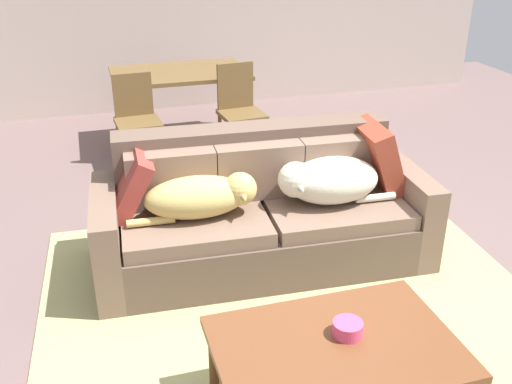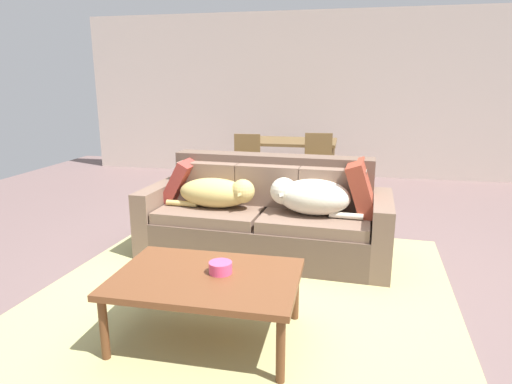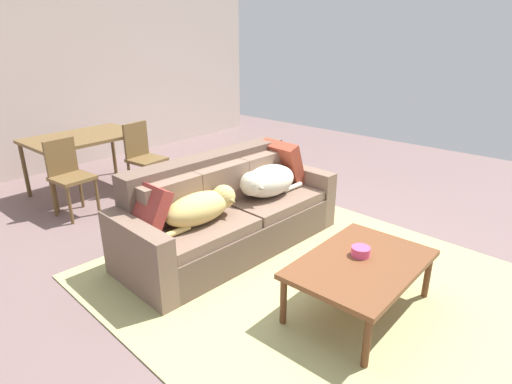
{
  "view_description": "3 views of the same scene",
  "coord_description": "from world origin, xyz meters",
  "px_view_note": "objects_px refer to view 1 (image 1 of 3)",
  "views": [
    {
      "loc": [
        -1.17,
        -3.19,
        2.21
      ],
      "look_at": [
        -0.17,
        0.21,
        0.53
      ],
      "focal_mm": 41.48,
      "sensor_mm": 36.0,
      "label": 1
    },
    {
      "loc": [
        0.57,
        -3.57,
        1.55
      ],
      "look_at": [
        -0.21,
        0.24,
        0.58
      ],
      "focal_mm": 30.62,
      "sensor_mm": 36.0,
      "label": 2
    },
    {
      "loc": [
        -2.79,
        -2.47,
        2.04
      ],
      "look_at": [
        0.07,
        0.03,
        0.57
      ],
      "focal_mm": 29.89,
      "sensor_mm": 36.0,
      "label": 3
    }
  ],
  "objects_px": {
    "throw_pillow_by_right_arm": "(378,157)",
    "bowl_on_coffee_table": "(348,329)",
    "dog_on_left_cushion": "(203,196)",
    "dining_chair_near_right": "(239,107)",
    "couch": "(261,213)",
    "dog_on_right_cushion": "(327,180)",
    "dining_chair_near_left": "(137,116)",
    "coffee_table": "(336,352)",
    "dining_table": "(179,78)",
    "throw_pillow_by_left_arm": "(131,184)"
  },
  "relations": [
    {
      "from": "couch",
      "to": "dining_chair_near_right",
      "type": "distance_m",
      "value": 1.92
    },
    {
      "from": "throw_pillow_by_right_arm",
      "to": "dining_table",
      "type": "distance_m",
      "value": 2.67
    },
    {
      "from": "dog_on_right_cushion",
      "to": "throw_pillow_by_right_arm",
      "type": "distance_m",
      "value": 0.47
    },
    {
      "from": "dog_on_left_cushion",
      "to": "throw_pillow_by_left_arm",
      "type": "relative_size",
      "value": 1.98
    },
    {
      "from": "dining_table",
      "to": "dog_on_right_cushion",
      "type": "bearing_deg",
      "value": -78.75
    },
    {
      "from": "coffee_table",
      "to": "dog_on_right_cushion",
      "type": "bearing_deg",
      "value": 69.34
    },
    {
      "from": "throw_pillow_by_left_arm",
      "to": "dining_chair_near_left",
      "type": "distance_m",
      "value": 1.83
    },
    {
      "from": "dining_chair_near_left",
      "to": "dining_chair_near_right",
      "type": "relative_size",
      "value": 0.96
    },
    {
      "from": "dog_on_right_cushion",
      "to": "dog_on_left_cushion",
      "type": "bearing_deg",
      "value": -179.5
    },
    {
      "from": "dog_on_left_cushion",
      "to": "coffee_table",
      "type": "xyz_separation_m",
      "value": [
        0.33,
        -1.37,
        -0.2
      ]
    },
    {
      "from": "dog_on_right_cushion",
      "to": "dining_table",
      "type": "xyz_separation_m",
      "value": [
        -0.52,
        2.64,
        0.07
      ]
    },
    {
      "from": "throw_pillow_by_left_arm",
      "to": "dining_chair_near_right",
      "type": "distance_m",
      "value": 2.15
    },
    {
      "from": "dog_on_left_cushion",
      "to": "dining_chair_near_left",
      "type": "relative_size",
      "value": 0.95
    },
    {
      "from": "couch",
      "to": "coffee_table",
      "type": "relative_size",
      "value": 2.04
    },
    {
      "from": "coffee_table",
      "to": "dining_chair_near_left",
      "type": "distance_m",
      "value": 3.44
    },
    {
      "from": "bowl_on_coffee_table",
      "to": "dog_on_right_cushion",
      "type": "bearing_deg",
      "value": 71.58
    },
    {
      "from": "coffee_table",
      "to": "bowl_on_coffee_table",
      "type": "height_order",
      "value": "bowl_on_coffee_table"
    },
    {
      "from": "dog_on_right_cushion",
      "to": "dining_chair_near_right",
      "type": "height_order",
      "value": "dining_chair_near_right"
    },
    {
      "from": "coffee_table",
      "to": "dining_chair_near_left",
      "type": "bearing_deg",
      "value": 98.92
    },
    {
      "from": "dining_chair_near_right",
      "to": "dog_on_left_cushion",
      "type": "bearing_deg",
      "value": -116.52
    },
    {
      "from": "bowl_on_coffee_table",
      "to": "throw_pillow_by_right_arm",
      "type": "bearing_deg",
      "value": 58.73
    },
    {
      "from": "couch",
      "to": "coffee_table",
      "type": "bearing_deg",
      "value": -90.44
    },
    {
      "from": "couch",
      "to": "dog_on_left_cushion",
      "type": "relative_size",
      "value": 2.73
    },
    {
      "from": "dining_table",
      "to": "dining_chair_near_left",
      "type": "bearing_deg",
      "value": -131.6
    },
    {
      "from": "bowl_on_coffee_table",
      "to": "dining_table",
      "type": "height_order",
      "value": "dining_table"
    },
    {
      "from": "dog_on_right_cushion",
      "to": "dining_chair_near_right",
      "type": "relative_size",
      "value": 0.87
    },
    {
      "from": "couch",
      "to": "bowl_on_coffee_table",
      "type": "bearing_deg",
      "value": -87.56
    },
    {
      "from": "dog_on_right_cushion",
      "to": "bowl_on_coffee_table",
      "type": "height_order",
      "value": "dog_on_right_cushion"
    },
    {
      "from": "dining_chair_near_left",
      "to": "throw_pillow_by_right_arm",
      "type": "bearing_deg",
      "value": -55.94
    },
    {
      "from": "dining_table",
      "to": "throw_pillow_by_left_arm",
      "type": "bearing_deg",
      "value": -107.02
    },
    {
      "from": "throw_pillow_by_right_arm",
      "to": "dining_table",
      "type": "relative_size",
      "value": 0.35
    },
    {
      "from": "throw_pillow_by_left_arm",
      "to": "dining_table",
      "type": "relative_size",
      "value": 0.31
    },
    {
      "from": "throw_pillow_by_right_arm",
      "to": "bowl_on_coffee_table",
      "type": "height_order",
      "value": "throw_pillow_by_right_arm"
    },
    {
      "from": "dog_on_left_cushion",
      "to": "dining_chair_near_right",
      "type": "bearing_deg",
      "value": 72.04
    },
    {
      "from": "dog_on_right_cushion",
      "to": "coffee_table",
      "type": "bearing_deg",
      "value": -107.45
    },
    {
      "from": "throw_pillow_by_right_arm",
      "to": "bowl_on_coffee_table",
      "type": "xyz_separation_m",
      "value": [
        -0.87,
        -1.44,
        -0.2
      ]
    },
    {
      "from": "dining_chair_near_left",
      "to": "dining_chair_near_right",
      "type": "bearing_deg",
      "value": -5.55
    },
    {
      "from": "couch",
      "to": "dog_on_left_cushion",
      "type": "distance_m",
      "value": 0.5
    },
    {
      "from": "coffee_table",
      "to": "dining_chair_near_right",
      "type": "height_order",
      "value": "dining_chair_near_right"
    },
    {
      "from": "couch",
      "to": "dining_chair_near_left",
      "type": "relative_size",
      "value": 2.59
    },
    {
      "from": "throw_pillow_by_right_arm",
      "to": "bowl_on_coffee_table",
      "type": "bearing_deg",
      "value": -121.27
    },
    {
      "from": "couch",
      "to": "dog_on_left_cushion",
      "type": "xyz_separation_m",
      "value": [
        -0.42,
        -0.12,
        0.24
      ]
    },
    {
      "from": "dining_chair_near_right",
      "to": "throw_pillow_by_left_arm",
      "type": "bearing_deg",
      "value": -129.26
    },
    {
      "from": "dog_on_left_cushion",
      "to": "dining_table",
      "type": "bearing_deg",
      "value": 86.53
    },
    {
      "from": "dog_on_left_cushion",
      "to": "dining_chair_near_right",
      "type": "distance_m",
      "value": 2.14
    },
    {
      "from": "couch",
      "to": "dining_chair_near_right",
      "type": "height_order",
      "value": "dining_chair_near_right"
    },
    {
      "from": "coffee_table",
      "to": "dining_table",
      "type": "xyz_separation_m",
      "value": [
        -0.02,
        3.97,
        0.29
      ]
    },
    {
      "from": "coffee_table",
      "to": "throw_pillow_by_left_arm",
      "type": "bearing_deg",
      "value": 115.44
    },
    {
      "from": "throw_pillow_by_left_arm",
      "to": "bowl_on_coffee_table",
      "type": "distance_m",
      "value": 1.75
    },
    {
      "from": "dining_chair_near_right",
      "to": "bowl_on_coffee_table",
      "type": "bearing_deg",
      "value": -101.7
    }
  ]
}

